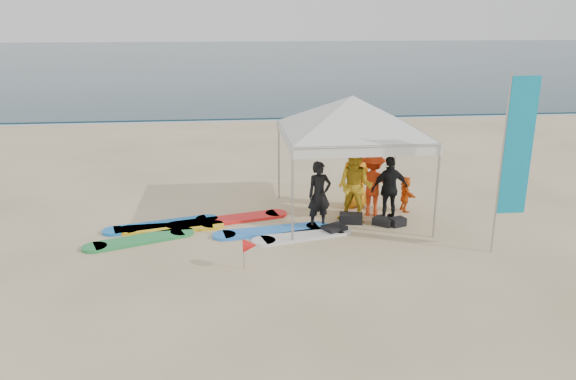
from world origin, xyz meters
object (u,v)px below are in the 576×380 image
Objects in this scene: person_orange_a at (373,184)px; surfboard_spread at (213,229)px; canopy_tent at (353,96)px; feather_flag at (516,149)px; person_black_b at (390,189)px; person_orange_b at (356,175)px; person_yellow at (355,187)px; person_black_a at (319,195)px; marker_pennant at (250,246)px; person_seated at (405,194)px.

surfboard_spread is (-4.00, -0.67, -0.79)m from person_orange_a.
feather_flag reaches higher than canopy_tent.
surfboard_spread is at bearing -168.76° from canopy_tent.
person_black_b is 1.22m from person_orange_b.
person_orange_a is at bearing 9.54° from surfboard_spread.
person_yellow reaches higher than person_orange_a.
person_orange_b is (0.27, 1.10, -0.03)m from person_yellow.
person_black_a is 0.98× the size of person_orange_a.
feather_flag is (3.74, -1.85, 1.45)m from person_black_a.
person_yellow is at bearing 64.19° from person_orange_b.
surfboard_spread is (-3.71, -1.33, -0.83)m from person_orange_b.
marker_pennant is at bearing 60.24° from person_orange_a.
marker_pennant is at bearing 37.96° from person_orange_b.
person_yellow reaches higher than marker_pennant.
person_black_b is 4.31m from marker_pennant.
person_black_a is 2.49m from canopy_tent.
person_black_b is 0.92m from person_seated.
marker_pennant is (-5.48, -0.28, -1.77)m from feather_flag.
person_yellow is 2.17m from canopy_tent.
feather_flag reaches higher than surfboard_spread.
person_orange_a is at bearing -0.44° from canopy_tent.
person_orange_b is 0.38× the size of canopy_tent.
surfboard_spread is (-2.53, 0.04, -0.77)m from person_black_a.
marker_pennant reaches higher than surfboard_spread.
person_black_b is at bearing 3.65° from surfboard_spread.
person_seated is 3.57m from feather_flag.
person_black_a is 4.42m from feather_flag.
person_black_a is at bearing -140.75° from canopy_tent.
feather_flag is (1.94, -2.17, 1.46)m from person_black_b.
surfboard_spread is (-3.41, -0.68, -2.99)m from canopy_tent.
person_black_a is 0.35× the size of canopy_tent.
person_black_a is 1.82m from person_orange_b.
person_black_b reaches higher than person_seated.
person_seated is (1.21, -0.46, -0.41)m from person_orange_b.
person_black_b is 4.40m from surfboard_spread.
canopy_tent reaches higher than person_orange_a.
person_seated is 0.24× the size of feather_flag.
person_black_b is at bearing 33.76° from person_yellow.
person_seated reaches higher than marker_pennant.
person_black_a is 2.77m from marker_pennant.
person_yellow is (0.92, 0.27, 0.09)m from person_black_a.
feather_flag is (2.26, -2.57, 1.44)m from person_orange_a.
marker_pennant is at bearing -144.38° from person_black_a.
person_orange_b is at bearing 19.75° from surfboard_spread.
person_seated is (0.93, 0.20, -0.36)m from person_orange_a.
person_yellow is 1.04× the size of person_orange_b.
person_orange_a is 1.78× the size of person_seated.
canopy_tent is (-0.04, 0.45, 2.12)m from person_yellow.
person_yellow reaches higher than surfboard_spread.
person_yellow is at bearing 57.40° from person_orange_a.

